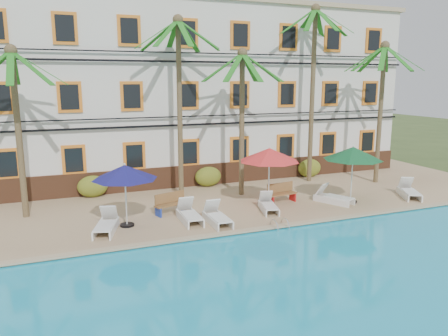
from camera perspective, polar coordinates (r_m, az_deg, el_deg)
name	(u,v)px	position (r m, az deg, el deg)	size (l,w,h in m)	color
ground	(272,225)	(18.80, 6.27, -7.46)	(100.00, 100.00, 0.00)	#384C23
pool_deck	(228,194)	(23.11, 0.50, -3.46)	(30.00, 12.00, 0.25)	tan
swimming_pool	(389,299)	(13.48, 20.80, -15.66)	(26.00, 12.00, 0.20)	#1AA1C9
pool_coping	(282,226)	(17.97, 7.64, -7.46)	(30.00, 0.35, 0.06)	tan
hotel_building	(197,91)	(27.02, -3.50, 9.95)	(25.40, 6.44, 10.22)	silver
palm_a	(16,108)	(20.07, -25.51, 7.08)	(4.19, 4.19, 7.24)	brown
palm_b	(179,84)	(21.77, -5.88, 10.87)	(4.19, 4.19, 8.87)	brown
palm_c	(242,102)	(21.93, 2.37, 8.64)	(4.19, 4.19, 7.36)	brown
palm_d	(313,73)	(25.44, 11.56, 12.05)	(4.19, 4.19, 9.88)	brown
palm_e	(382,94)	(26.16, 19.89, 9.13)	(4.19, 4.19, 7.91)	brown
shrub_left	(93,186)	(22.97, -16.79, -2.31)	(1.50, 0.90, 1.10)	#1D5618
shrub_mid	(208,177)	(24.22, -2.09, -1.13)	(1.50, 0.90, 1.10)	#1D5618
shrub_right	(309,168)	(27.06, 11.09, 0.00)	(1.50, 0.90, 1.10)	#1D5618
umbrella_blue	(125,172)	(17.71, -12.84, -0.58)	(2.60, 2.60, 2.60)	black
umbrella_red	(269,155)	(20.24, 5.94, 1.69)	(2.83, 2.83, 2.82)	black
umbrella_green	(353,154)	(21.55, 16.51, 1.81)	(2.80, 2.80, 2.79)	black
lounger_a	(106,224)	(17.74, -15.13, -7.10)	(1.26, 2.08, 0.92)	white
lounger_b	(189,214)	(18.38, -4.55, -6.05)	(0.76, 2.01, 0.94)	white
lounger_c	(217,216)	(18.07, -0.93, -6.35)	(0.70, 1.94, 0.92)	white
lounger_d	(268,205)	(19.86, 5.80, -4.83)	(1.06, 1.88, 0.84)	white
lounger_e	(333,197)	(21.68, 14.06, -3.68)	(1.45, 1.99, 0.89)	white
lounger_f	(409,191)	(23.95, 23.02, -2.80)	(1.54, 2.09, 0.94)	white
bench_left	(170,203)	(19.50, -7.06, -4.57)	(1.57, 0.90, 0.93)	olive
bench_right	(281,193)	(21.29, 7.46, -3.21)	(1.55, 0.67, 0.93)	olive
pool_ladder	(280,228)	(17.81, 7.27, -7.73)	(0.54, 0.74, 0.74)	silver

